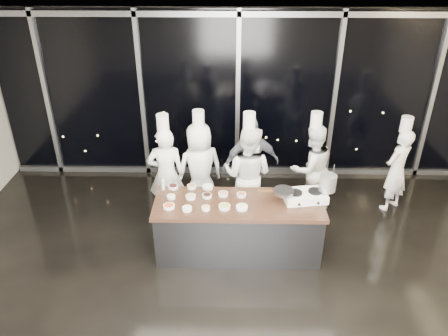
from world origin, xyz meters
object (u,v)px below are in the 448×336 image
object	(u,v)px
frying_pan	(283,191)
stock_pot	(328,183)
chef_far_left	(166,174)
chef_left	(200,169)
chef_right	(311,168)
stove	(305,196)
guest	(251,165)
demo_counter	(238,228)
chef_center	(248,174)
chef_side	(397,169)

from	to	relation	value
frying_pan	stock_pot	world-z (taller)	stock_pot
chef_far_left	chef_left	distance (m)	0.58
chef_right	stove	bearing A→B (deg)	54.55
frying_pan	guest	xyz separation A→B (m)	(-0.41, 1.19, -0.22)
demo_counter	chef_center	bearing A→B (deg)	80.01
chef_left	chef_right	xyz separation A→B (m)	(1.89, 0.11, -0.03)
stock_pot	frying_pan	bearing A→B (deg)	-171.87
chef_center	guest	size ratio (longest dim) A/B	1.14
chef_left	guest	size ratio (longest dim) A/B	1.10
stock_pot	chef_far_left	world-z (taller)	chef_far_left
stove	stock_pot	distance (m)	0.38
stove	chef_center	world-z (taller)	chef_center
frying_pan	chef_right	distance (m)	1.36
chef_left	chef_center	distance (m)	0.83
stove	stock_pot	world-z (taller)	stock_pot
demo_counter	chef_center	world-z (taller)	chef_center
chef_side	chef_center	bearing A→B (deg)	-28.10
frying_pan	stove	bearing A→B (deg)	-0.10
demo_counter	stove	bearing A→B (deg)	5.97
stove	chef_far_left	bearing A→B (deg)	150.80
demo_counter	chef_side	xyz separation A→B (m)	(2.71, 1.27, 0.32)
guest	chef_center	bearing A→B (deg)	63.02
demo_counter	chef_center	distance (m)	0.99
frying_pan	chef_center	xyz separation A→B (m)	(-0.48, 0.83, -0.20)
demo_counter	chef_far_left	size ratio (longest dim) A/B	1.30
chef_left	chef_side	world-z (taller)	chef_left
stove	chef_far_left	world-z (taller)	chef_far_left
stove	chef_center	bearing A→B (deg)	127.32
chef_far_left	chef_right	xyz separation A→B (m)	(2.42, 0.33, -0.05)
demo_counter	frying_pan	world-z (taller)	frying_pan
stove	stock_pot	bearing A→B (deg)	-0.64
chef_center	chef_right	xyz separation A→B (m)	(1.09, 0.35, -0.06)
stove	chef_right	size ratio (longest dim) A/B	0.36
stock_pot	guest	size ratio (longest dim) A/B	0.14
chef_far_left	chef_left	bearing A→B (deg)	-163.35
chef_far_left	demo_counter	bearing A→B (deg)	136.90
chef_left	chef_right	size ratio (longest dim) A/B	1.03
chef_side	stock_pot	bearing A→B (deg)	1.54
chef_left	demo_counter	bearing A→B (deg)	95.68
frying_pan	stock_pot	bearing A→B (deg)	-0.36
frying_pan	chef_far_left	size ratio (longest dim) A/B	0.29
chef_far_left	chef_center	size ratio (longest dim) A/B	0.97
stock_pot	chef_left	size ratio (longest dim) A/B	0.13
frying_pan	chef_far_left	distance (m)	2.01
demo_counter	chef_side	distance (m)	3.01
chef_side	chef_right	bearing A→B (deg)	-35.35
stock_pot	chef_center	size ratio (longest dim) A/B	0.13
demo_counter	chef_left	xyz separation A→B (m)	(-0.64, 1.13, 0.38)
stove	chef_right	distance (m)	1.18
chef_far_left	frying_pan	bearing A→B (deg)	149.31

